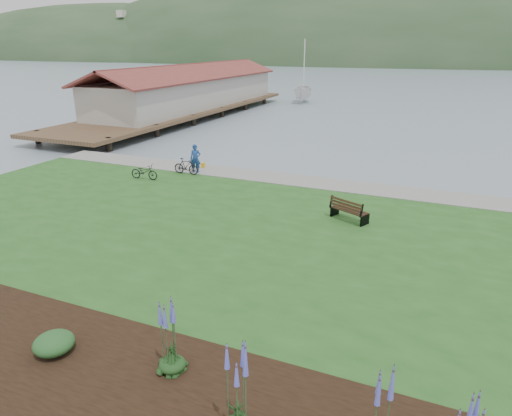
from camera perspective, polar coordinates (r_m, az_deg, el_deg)
The scene contains 15 objects.
ground at distance 18.64m, azimuth 1.57°, elevation -3.60°, with size 600.00×600.00×0.00m, color gray.
lawn at distance 16.88m, azimuth -0.94°, elevation -5.47°, with size 34.00×20.00×0.40m, color #22541D.
shoreline_path at distance 24.67m, azimuth 7.52°, elevation 3.20°, with size 34.00×2.20×0.03m, color gray.
far_hillside at distance 186.57m, azimuth 28.47°, elevation 15.35°, with size 580.00×80.00×38.00m, color #2C4A29, non-canonical shape.
pier_pavilion at distance 50.98m, azimuth -8.21°, elevation 14.32°, with size 8.00×36.00×5.40m.
park_bench at distance 19.40m, azimuth 11.45°, elevation -0.20°, with size 1.73×1.27×1.00m.
person at distance 26.34m, azimuth -7.59°, elevation 6.42°, with size 0.70×0.48×1.94m, color navy.
bicycle_a at distance 25.72m, azimuth -13.80°, elevation 4.42°, with size 1.60×0.56×0.84m, color black.
bicycle_b at distance 26.27m, azimuth -8.74°, elevation 5.17°, with size 1.52×0.44×0.91m, color black.
sailboat at distance 62.46m, azimuth 5.87°, elevation 12.97°, with size 9.61×9.78×25.33m, color silver.
pannier at distance 27.56m, azimuth -6.65°, elevation 5.33°, with size 0.19×0.30×0.32m, color gold.
echium_0 at distance 9.01m, azimuth -2.32°, elevation -22.08°, with size 0.62×0.62×2.36m.
echium_1 at distance 9.14m, azimuth 15.16°, elevation -23.69°, with size 0.62×0.62×2.09m.
echium_4 at distance 10.62m, azimuth -10.67°, elevation -15.50°, with size 0.62×0.62×2.21m.
shrub_0 at distance 12.35m, azimuth -23.95°, elevation -15.19°, with size 0.97×0.97×0.48m, color #1E4C21.
Camera 1 is at (6.25, -15.91, 7.44)m, focal length 32.00 mm.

